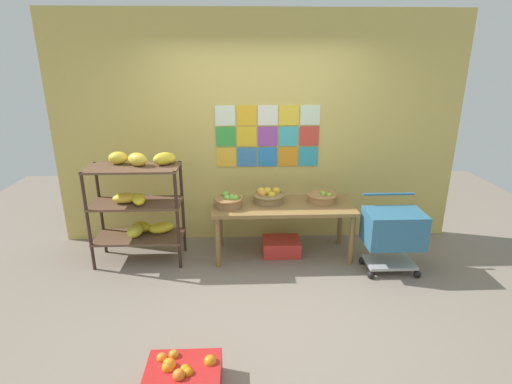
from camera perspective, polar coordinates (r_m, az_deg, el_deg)
ground at (r=4.10m, az=1.28°, el=-15.32°), size 9.01×9.01×0.00m
back_wall_with_art at (r=5.00m, az=0.34°, el=8.57°), size 5.00×0.07×2.81m
banana_shelf_unit at (r=4.73m, az=-16.10°, el=-0.84°), size 1.01×0.47×1.29m
display_table at (r=4.73m, az=3.87°, el=-2.59°), size 1.64×0.67×0.65m
fruit_basket_centre at (r=4.81m, az=9.38°, el=-0.76°), size 0.34×0.34×0.13m
fruit_basket_left at (r=4.75m, az=1.77°, el=-0.61°), size 0.39×0.39×0.17m
fruit_basket_back_right at (r=4.61m, az=-3.91°, el=-1.27°), size 0.34×0.34×0.16m
produce_crate_under_table at (r=4.94m, az=3.60°, el=-7.71°), size 0.45×0.34×0.18m
orange_crate_foreground at (r=3.23m, az=-10.26°, el=-24.33°), size 0.54×0.37×0.26m
shopping_cart at (r=4.64m, az=18.90°, el=-5.21°), size 0.61×0.47×0.84m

